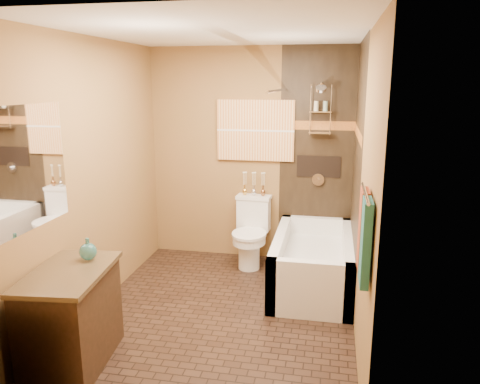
% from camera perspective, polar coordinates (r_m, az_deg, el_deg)
% --- Properties ---
extents(floor, '(3.00, 3.00, 0.00)m').
position_cam_1_polar(floor, '(4.52, -2.18, -14.42)').
color(floor, black).
rests_on(floor, ground).
extents(wall_left, '(0.02, 3.00, 2.50)m').
position_cam_1_polar(wall_left, '(4.52, -17.31, 1.82)').
color(wall_left, brown).
rests_on(wall_left, floor).
extents(wall_right, '(0.02, 3.00, 2.50)m').
position_cam_1_polar(wall_right, '(3.99, 14.67, 0.52)').
color(wall_right, brown).
rests_on(wall_right, floor).
extents(wall_back, '(2.40, 0.02, 2.50)m').
position_cam_1_polar(wall_back, '(5.54, 1.29, 4.46)').
color(wall_back, brown).
rests_on(wall_back, floor).
extents(wall_front, '(2.40, 0.02, 2.50)m').
position_cam_1_polar(wall_front, '(2.71, -9.78, -5.32)').
color(wall_front, brown).
rests_on(wall_front, floor).
extents(ceiling, '(3.00, 3.00, 0.00)m').
position_cam_1_polar(ceiling, '(4.02, -2.52, 18.96)').
color(ceiling, silver).
rests_on(ceiling, wall_back).
extents(alcove_tile_back, '(0.85, 0.01, 2.50)m').
position_cam_1_polar(alcove_tile_back, '(5.45, 9.34, 4.14)').
color(alcove_tile_back, black).
rests_on(alcove_tile_back, wall_back).
extents(alcove_tile_right, '(0.01, 1.50, 2.50)m').
position_cam_1_polar(alcove_tile_right, '(4.72, 14.03, 2.51)').
color(alcove_tile_right, black).
rests_on(alcove_tile_right, wall_right).
extents(mosaic_band_back, '(0.85, 0.01, 0.10)m').
position_cam_1_polar(mosaic_band_back, '(5.39, 9.49, 8.00)').
color(mosaic_band_back, '#914B1A').
rests_on(mosaic_band_back, alcove_tile_back).
extents(mosaic_band_right, '(0.01, 1.50, 0.10)m').
position_cam_1_polar(mosaic_band_right, '(4.67, 14.16, 6.98)').
color(mosaic_band_right, '#914B1A').
rests_on(mosaic_band_right, alcove_tile_right).
extents(alcove_niche, '(0.50, 0.01, 0.25)m').
position_cam_1_polar(alcove_niche, '(5.46, 9.56, 3.08)').
color(alcove_niche, black).
rests_on(alcove_niche, alcove_tile_back).
extents(shower_fixtures, '(0.24, 0.33, 1.16)m').
position_cam_1_polar(shower_fixtures, '(5.29, 9.74, 8.39)').
color(shower_fixtures, silver).
rests_on(shower_fixtures, floor).
extents(curtain_rod, '(0.03, 1.55, 0.03)m').
position_cam_1_polar(curtain_rod, '(4.67, 4.66, 12.25)').
color(curtain_rod, silver).
rests_on(curtain_rod, wall_back).
extents(towel_bar, '(0.02, 0.55, 0.02)m').
position_cam_1_polar(towel_bar, '(2.92, 15.04, -0.11)').
color(towel_bar, silver).
rests_on(towel_bar, wall_right).
extents(towel_teal, '(0.05, 0.22, 0.52)m').
position_cam_1_polar(towel_teal, '(2.87, 15.07, -5.96)').
color(towel_teal, '#1C5E59').
rests_on(towel_teal, towel_bar).
extents(towel_rust, '(0.05, 0.22, 0.52)m').
position_cam_1_polar(towel_rust, '(3.12, 14.78, -4.40)').
color(towel_rust, maroon).
rests_on(towel_rust, towel_bar).
extents(sunset_painting, '(0.90, 0.04, 0.70)m').
position_cam_1_polar(sunset_painting, '(5.46, 1.90, 7.51)').
color(sunset_painting, orange).
rests_on(sunset_painting, wall_back).
extents(vanity_mirror, '(0.01, 1.00, 0.90)m').
position_cam_1_polar(vanity_mirror, '(3.64, -24.83, 2.51)').
color(vanity_mirror, white).
rests_on(vanity_mirror, wall_left).
extents(bathtub, '(0.80, 1.50, 0.55)m').
position_cam_1_polar(bathtub, '(5.01, 8.87, -8.93)').
color(bathtub, white).
rests_on(bathtub, floor).
extents(toilet, '(0.41, 0.61, 0.79)m').
position_cam_1_polar(toilet, '(5.45, 1.36, -4.88)').
color(toilet, white).
rests_on(toilet, floor).
extents(vanity, '(0.61, 0.91, 0.76)m').
position_cam_1_polar(vanity, '(3.85, -19.87, -14.17)').
color(vanity, black).
rests_on(vanity, floor).
extents(teal_bottle, '(0.14, 0.14, 0.21)m').
position_cam_1_polar(teal_bottle, '(3.82, -18.05, -6.65)').
color(teal_bottle, '#246D6B').
rests_on(teal_bottle, vanity).
extents(bud_vases, '(0.28, 0.06, 0.27)m').
position_cam_1_polar(bud_vases, '(5.48, 1.71, 1.08)').
color(bud_vases, gold).
rests_on(bud_vases, toilet).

